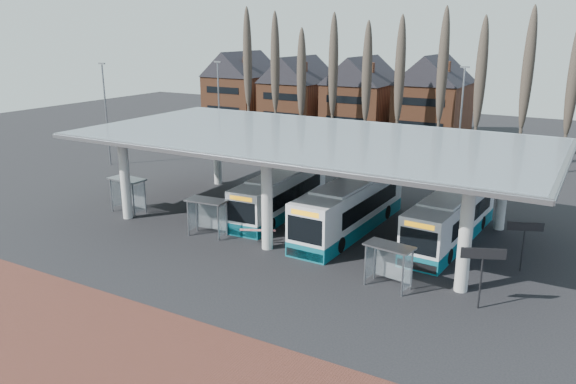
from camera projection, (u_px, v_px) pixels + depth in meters
The scene contains 17 objects.
ground at pixel (245, 262), 33.29m from camera, with size 140.00×140.00×0.00m, color black.
brick_strip at pixel (84, 361), 23.28m from camera, with size 70.00×10.00×0.03m, color #522920.
station_canopy at pixel (309, 145), 38.38m from camera, with size 32.00×16.00×6.34m.
poplar_row at pixel (421, 75), 58.36m from camera, with size 45.10×1.10×14.50m.
townhouse_row at pixel (330, 86), 75.83m from camera, with size 36.80×10.30×12.25m.
lamp_post_a at pixel (219, 108), 58.73m from camera, with size 0.80×0.16×10.17m.
lamp_post_b at pixel (460, 121), 50.62m from camera, with size 0.80×0.16×10.17m.
lamp_post_d at pixel (106, 112), 55.88m from camera, with size 0.80×0.16×10.17m.
bus_1 at pixel (281, 194), 41.74m from camera, with size 3.06×11.46×3.15m.
bus_2 at pixel (351, 207), 38.20m from camera, with size 3.03×12.60×3.48m.
bus_3 at pixel (451, 218), 36.29m from camera, with size 3.26×11.87×3.26m.
shelter_0 at pixel (129, 187), 41.96m from camera, with size 2.92×1.60×2.63m.
shelter_1 at pixel (208, 209), 37.20m from camera, with size 2.83×1.63×2.51m.
shelter_2 at pixel (390, 256), 29.66m from camera, with size 2.74×1.66×2.39m.
info_sign_0 at pixel (483, 258), 27.03m from camera, with size 2.00×0.97×3.18m.
info_sign_1 at pixel (525, 230), 31.36m from camera, with size 1.86×0.87×2.94m.
barrier at pixel (259, 231), 35.80m from camera, with size 2.13×1.11×1.15m.
Camera 1 is at (17.51, -25.49, 13.25)m, focal length 35.00 mm.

